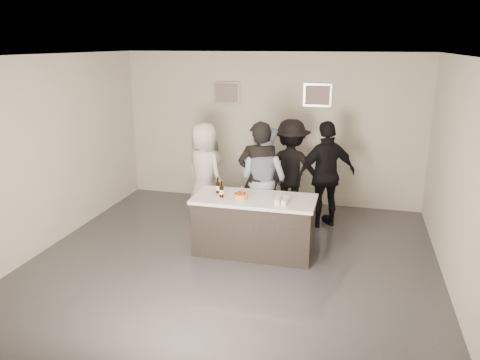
% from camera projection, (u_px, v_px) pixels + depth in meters
% --- Properties ---
extents(floor, '(6.00, 6.00, 0.00)m').
position_uv_depth(floor, '(232.00, 263.00, 6.99)').
color(floor, '#3D3D42').
rests_on(floor, ground).
extents(ceiling, '(6.00, 6.00, 0.00)m').
position_uv_depth(ceiling, '(231.00, 56.00, 6.14)').
color(ceiling, white).
extents(wall_back, '(6.00, 0.04, 3.00)m').
position_uv_depth(wall_back, '(271.00, 129.00, 9.35)').
color(wall_back, beige).
rests_on(wall_back, ground).
extents(wall_front, '(6.00, 0.04, 3.00)m').
position_uv_depth(wall_front, '(133.00, 257.00, 3.78)').
color(wall_front, beige).
rests_on(wall_front, ground).
extents(wall_left, '(0.04, 6.00, 3.00)m').
position_uv_depth(wall_left, '(46.00, 154.00, 7.27)').
color(wall_left, beige).
rests_on(wall_left, ground).
extents(wall_right, '(0.04, 6.00, 3.00)m').
position_uv_depth(wall_right, '(462.00, 181.00, 5.86)').
color(wall_right, beige).
rests_on(wall_right, ground).
extents(picture_left, '(0.54, 0.04, 0.44)m').
position_uv_depth(picture_left, '(227.00, 93.00, 9.34)').
color(picture_left, '#B2B2B7').
rests_on(picture_left, wall_back).
extents(picture_right, '(0.54, 0.04, 0.44)m').
position_uv_depth(picture_right, '(318.00, 95.00, 8.91)').
color(picture_right, '#B2B2B7').
rests_on(picture_right, wall_back).
extents(bar_counter, '(1.86, 0.86, 0.90)m').
position_uv_depth(bar_counter, '(254.00, 225.00, 7.23)').
color(bar_counter, white).
rests_on(bar_counter, ground).
extents(cake, '(0.22, 0.22, 0.07)m').
position_uv_depth(cake, '(241.00, 196.00, 7.04)').
color(cake, orange).
rests_on(cake, bar_counter).
extents(beer_bottle_a, '(0.07, 0.07, 0.26)m').
position_uv_depth(beer_bottle_a, '(218.00, 185.00, 7.28)').
color(beer_bottle_a, black).
rests_on(beer_bottle_a, bar_counter).
extents(beer_bottle_b, '(0.07, 0.07, 0.26)m').
position_uv_depth(beer_bottle_b, '(221.00, 189.00, 7.09)').
color(beer_bottle_b, black).
rests_on(beer_bottle_b, bar_counter).
extents(tumbler_cluster, '(0.19, 0.30, 0.08)m').
position_uv_depth(tumbler_cluster, '(282.00, 200.00, 6.87)').
color(tumbler_cluster, gold).
rests_on(tumbler_cluster, bar_counter).
extents(candles, '(0.24, 0.08, 0.01)m').
position_uv_depth(candles, '(225.00, 202.00, 6.89)').
color(candles, pink).
rests_on(candles, bar_counter).
extents(person_main_black, '(0.80, 0.62, 1.96)m').
position_uv_depth(person_main_black, '(259.00, 179.00, 7.77)').
color(person_main_black, black).
rests_on(person_main_black, ground).
extents(person_main_blue, '(1.12, 1.02, 1.87)m').
position_uv_depth(person_main_blue, '(263.00, 180.00, 7.90)').
color(person_main_blue, '#93A7C0').
rests_on(person_main_blue, ground).
extents(person_guest_left, '(1.05, 0.96, 1.80)m').
position_uv_depth(person_guest_left, '(205.00, 172.00, 8.49)').
color(person_guest_left, silver).
rests_on(person_guest_left, ground).
extents(person_guest_right, '(1.18, 0.98, 1.89)m').
position_uv_depth(person_guest_right, '(326.00, 175.00, 8.18)').
color(person_guest_right, black).
rests_on(person_guest_right, ground).
extents(person_guest_back, '(1.23, 0.76, 1.84)m').
position_uv_depth(person_guest_back, '(290.00, 169.00, 8.63)').
color(person_guest_back, black).
rests_on(person_guest_back, ground).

